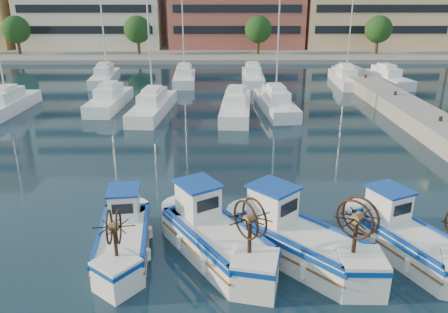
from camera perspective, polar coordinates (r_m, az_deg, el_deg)
ground at (r=16.81m, az=5.48°, el=-12.67°), size 300.00×300.00×0.00m
yacht_marina at (r=42.05m, az=-1.37°, el=8.62°), size 38.31×22.83×11.50m
fishing_boat_a at (r=16.86m, az=-13.01°, el=-10.00°), size 2.25×4.52×2.76m
fishing_boat_b at (r=16.29m, az=-1.26°, el=-10.11°), size 4.34×5.21×3.17m
fishing_boat_c at (r=16.27m, az=9.57°, el=-10.40°), size 4.92×5.03×3.23m
fishing_boat_d at (r=17.59m, az=22.85°, el=-9.67°), size 3.58×4.84×2.92m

